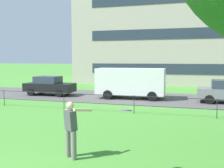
# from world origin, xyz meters

# --- Properties ---
(street_strip) EXTENTS (80.00, 6.73, 0.01)m
(street_strip) POSITION_xyz_m (0.00, 16.57, 0.00)
(street_strip) COLOR #565454
(street_strip) RESTS_ON ground
(park_fence) EXTENTS (37.48, 0.04, 1.00)m
(park_fence) POSITION_xyz_m (-0.00, 10.70, 0.67)
(park_fence) COLOR #232328
(park_fence) RESTS_ON ground
(person_thrower) EXTENTS (0.78, 0.65, 1.69)m
(person_thrower) POSITION_xyz_m (1.64, 3.89, 0.91)
(person_thrower) COLOR slate
(person_thrower) RESTS_ON ground
(frisbee) EXTENTS (0.30, 0.30, 0.07)m
(frisbee) POSITION_xyz_m (3.50, 3.08, 1.69)
(frisbee) COLOR purple
(car_black_far_right) EXTENTS (4.01, 1.84, 1.54)m
(car_black_far_right) POSITION_xyz_m (-6.05, 15.88, 0.78)
(car_black_far_right) COLOR black
(car_black_far_right) RESTS_ON ground
(panel_van_far_left) EXTENTS (5.06, 2.22, 2.24)m
(panel_van_far_left) POSITION_xyz_m (0.69, 16.05, 1.27)
(panel_van_far_left) COLOR white
(panel_van_far_left) RESTS_ON ground
(apartment_building_background) EXTENTS (33.13, 14.10, 15.39)m
(apartment_building_background) POSITION_xyz_m (7.67, 32.88, 7.70)
(apartment_building_background) COLOR #ADA393
(apartment_building_background) RESTS_ON ground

